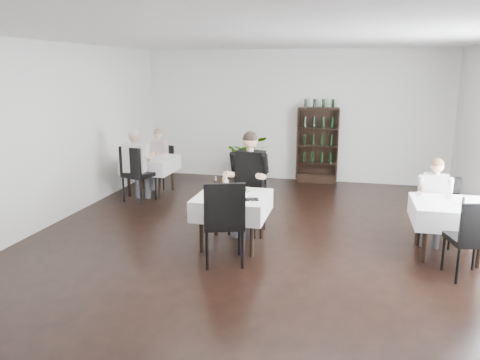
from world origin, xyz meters
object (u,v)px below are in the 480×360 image
main_table (233,205)px  diner_main (249,175)px  potted_tree (250,158)px  wine_shelf (317,146)px

main_table → diner_main: size_ratio=0.64×
potted_tree → diner_main: bearing=-78.3°
wine_shelf → main_table: 4.41m
main_table → potted_tree: potted_tree is taller
wine_shelf → diner_main: wine_shelf is taller
wine_shelf → potted_tree: wine_shelf is taller
potted_tree → diner_main: (0.72, -3.47, 0.39)m
wine_shelf → diner_main: (-0.80, -3.67, 0.09)m
main_table → diner_main: (0.10, 0.64, 0.31)m
potted_tree → main_table: bearing=-81.4°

